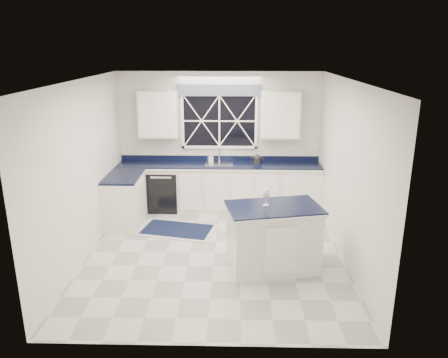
{
  "coord_description": "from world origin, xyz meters",
  "views": [
    {
      "loc": [
        0.3,
        -6.31,
        3.19
      ],
      "look_at": [
        0.14,
        0.4,
        1.12
      ],
      "focal_mm": 35.0,
      "sensor_mm": 36.0,
      "label": 1
    }
  ],
  "objects_px": {
    "kettle": "(257,159)",
    "wine_glass": "(266,194)",
    "island": "(273,238)",
    "soap_bottle": "(211,158)",
    "dishwasher": "(164,189)",
    "faucet": "(219,154)"
  },
  "relations": [
    {
      "from": "kettle",
      "to": "soap_bottle",
      "type": "relative_size",
      "value": 1.46
    },
    {
      "from": "soap_bottle",
      "to": "faucet",
      "type": "bearing_deg",
      "value": 18.48
    },
    {
      "from": "faucet",
      "to": "island",
      "type": "height_order",
      "value": "faucet"
    },
    {
      "from": "faucet",
      "to": "island",
      "type": "bearing_deg",
      "value": -71.5
    },
    {
      "from": "wine_glass",
      "to": "soap_bottle",
      "type": "xyz_separation_m",
      "value": [
        -0.93,
        2.51,
        -0.12
      ]
    },
    {
      "from": "island",
      "to": "wine_glass",
      "type": "distance_m",
      "value": 0.67
    },
    {
      "from": "kettle",
      "to": "soap_bottle",
      "type": "distance_m",
      "value": 0.92
    },
    {
      "from": "island",
      "to": "wine_glass",
      "type": "xyz_separation_m",
      "value": [
        -0.12,
        0.04,
        0.66
      ]
    },
    {
      "from": "faucet",
      "to": "wine_glass",
      "type": "height_order",
      "value": "faucet"
    },
    {
      "from": "faucet",
      "to": "dishwasher",
      "type": "bearing_deg",
      "value": -169.98
    },
    {
      "from": "kettle",
      "to": "soap_bottle",
      "type": "xyz_separation_m",
      "value": [
        -0.92,
        0.06,
        0.0
      ]
    },
    {
      "from": "island",
      "to": "soap_bottle",
      "type": "xyz_separation_m",
      "value": [
        -1.05,
        2.56,
        0.54
      ]
    },
    {
      "from": "dishwasher",
      "to": "kettle",
      "type": "bearing_deg",
      "value": 2.24
    },
    {
      "from": "dishwasher",
      "to": "wine_glass",
      "type": "relative_size",
      "value": 3.26
    },
    {
      "from": "kettle",
      "to": "wine_glass",
      "type": "relative_size",
      "value": 1.1
    },
    {
      "from": "kettle",
      "to": "wine_glass",
      "type": "distance_m",
      "value": 2.45
    },
    {
      "from": "dishwasher",
      "to": "faucet",
      "type": "xyz_separation_m",
      "value": [
        1.1,
        0.19,
        0.69
      ]
    },
    {
      "from": "faucet",
      "to": "soap_bottle",
      "type": "xyz_separation_m",
      "value": [
        -0.17,
        -0.06,
        -0.06
      ]
    },
    {
      "from": "dishwasher",
      "to": "wine_glass",
      "type": "distance_m",
      "value": 3.1
    },
    {
      "from": "kettle",
      "to": "wine_glass",
      "type": "height_order",
      "value": "wine_glass"
    },
    {
      "from": "wine_glass",
      "to": "island",
      "type": "bearing_deg",
      "value": -20.7
    },
    {
      "from": "island",
      "to": "kettle",
      "type": "distance_m",
      "value": 2.55
    }
  ]
}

